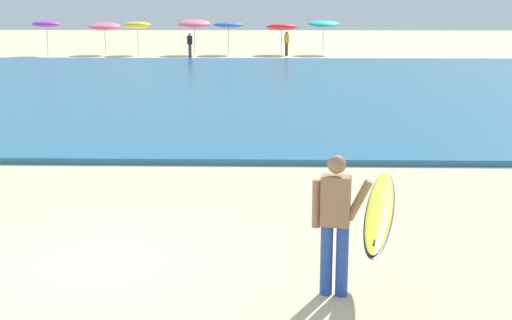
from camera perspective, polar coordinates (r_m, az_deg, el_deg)
ground_plane at (r=9.79m, az=-12.88°, el=-8.25°), size 160.00×160.00×0.00m
sea at (r=28.99m, az=-3.31°, el=6.04°), size 120.00×28.00×0.14m
surfer_with_board at (r=8.28m, az=8.33°, el=-4.39°), size 1.22×2.79×1.73m
beach_umbrella_0 at (r=48.67m, az=-16.76°, el=10.58°), size 1.83×1.83×2.27m
beach_umbrella_1 at (r=48.80m, az=-12.25°, el=10.60°), size 2.14×2.17×2.17m
beach_umbrella_2 at (r=48.27m, az=-9.65°, el=10.80°), size 1.86×1.88×2.23m
beach_umbrella_3 at (r=47.92m, az=-5.07°, el=11.00°), size 2.22×2.25×2.38m
beach_umbrella_4 at (r=47.85m, az=-2.27°, el=10.95°), size 2.06×2.07×2.17m
beach_umbrella_5 at (r=47.77m, az=2.11°, el=10.79°), size 2.10×2.14×2.13m
beach_umbrella_6 at (r=48.10m, az=5.52°, el=11.01°), size 2.15×2.17×2.31m
beachgoer_near_row_left at (r=45.07m, az=-5.42°, el=9.39°), size 0.32×0.20×1.58m
beachgoer_near_row_mid at (r=46.47m, az=2.51°, el=9.54°), size 0.32×0.20×1.58m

